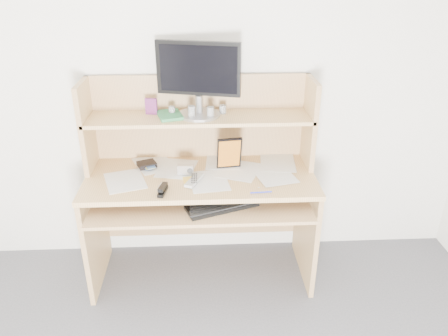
{
  "coord_description": "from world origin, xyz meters",
  "views": [
    {
      "loc": [
        0.03,
        -0.9,
        1.96
      ],
      "look_at": [
        0.14,
        1.43,
        0.82
      ],
      "focal_mm": 35.0,
      "sensor_mm": 36.0,
      "label": 1
    }
  ],
  "objects_px": {
    "desk": "(201,177)",
    "game_case": "(229,153)",
    "keyboard": "(222,205)",
    "tv_remote": "(194,180)",
    "monitor": "(198,77)"
  },
  "relations": [
    {
      "from": "tv_remote",
      "to": "game_case",
      "type": "xyz_separation_m",
      "value": [
        0.22,
        0.16,
        0.1
      ]
    },
    {
      "from": "keyboard",
      "to": "game_case",
      "type": "bearing_deg",
      "value": 57.84
    },
    {
      "from": "tv_remote",
      "to": "monitor",
      "type": "distance_m",
      "value": 0.61
    },
    {
      "from": "keyboard",
      "to": "tv_remote",
      "type": "relative_size",
      "value": 2.46
    },
    {
      "from": "keyboard",
      "to": "game_case",
      "type": "height_order",
      "value": "game_case"
    },
    {
      "from": "desk",
      "to": "game_case",
      "type": "bearing_deg",
      "value": -2.58
    },
    {
      "from": "keyboard",
      "to": "tv_remote",
      "type": "distance_m",
      "value": 0.23
    },
    {
      "from": "keyboard",
      "to": "game_case",
      "type": "xyz_separation_m",
      "value": [
        0.06,
        0.29,
        0.2
      ]
    },
    {
      "from": "monitor",
      "to": "keyboard",
      "type": "bearing_deg",
      "value": -59.4
    },
    {
      "from": "keyboard",
      "to": "tv_remote",
      "type": "xyz_separation_m",
      "value": [
        -0.16,
        0.13,
        0.1
      ]
    },
    {
      "from": "desk",
      "to": "tv_remote",
      "type": "distance_m",
      "value": 0.19
    },
    {
      "from": "keyboard",
      "to": "monitor",
      "type": "distance_m",
      "value": 0.77
    },
    {
      "from": "tv_remote",
      "to": "game_case",
      "type": "bearing_deg",
      "value": 60.58
    },
    {
      "from": "desk",
      "to": "monitor",
      "type": "height_order",
      "value": "monitor"
    },
    {
      "from": "desk",
      "to": "game_case",
      "type": "height_order",
      "value": "desk"
    }
  ]
}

